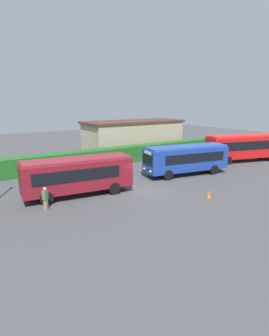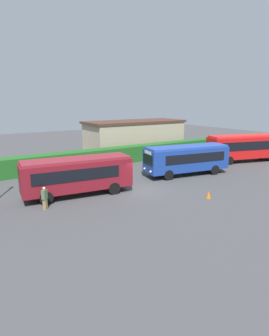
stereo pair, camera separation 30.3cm
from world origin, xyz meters
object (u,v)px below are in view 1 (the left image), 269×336
(bus_red, at_px, (246,146))
(bus_maroon, at_px, (78,174))
(person_far, at_px, (45,198))
(traffic_cone, at_px, (209,194))
(bus_blue, at_px, (186,158))

(bus_red, bearing_deg, bus_maroon, -161.83)
(person_far, bearing_deg, bus_red, -126.22)
(traffic_cone, bearing_deg, bus_red, 26.39)
(bus_red, bearing_deg, person_far, -158.38)
(bus_maroon, relative_size, bus_red, 0.85)
(bus_blue, xyz_separation_m, bus_red, (11.00, 0.81, 0.17))
(bus_maroon, bearing_deg, person_far, -144.89)
(bus_red, bearing_deg, bus_blue, -159.86)
(bus_maroon, xyz_separation_m, person_far, (-3.18, -1.70, -0.90))
(bus_red, relative_size, person_far, 6.48)
(bus_blue, relative_size, bus_red, 0.86)
(bus_maroon, relative_size, bus_blue, 0.98)
(bus_maroon, height_order, traffic_cone, bus_maroon)
(bus_maroon, height_order, person_far, bus_maroon)
(person_far, height_order, traffic_cone, person_far)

